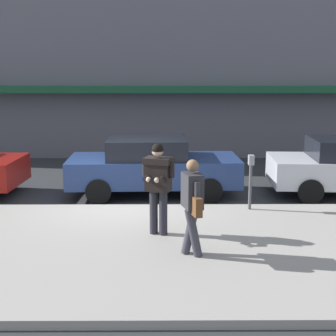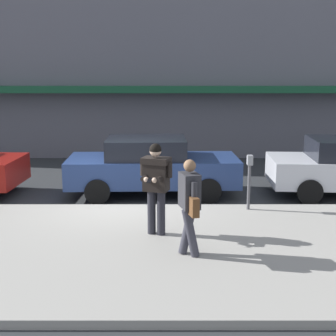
{
  "view_description": "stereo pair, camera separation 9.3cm",
  "coord_description": "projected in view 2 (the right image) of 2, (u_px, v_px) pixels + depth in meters",
  "views": [
    {
      "loc": [
        1.05,
        -10.99,
        3.31
      ],
      "look_at": [
        1.1,
        -2.37,
        1.49
      ],
      "focal_mm": 50.0,
      "sensor_mm": 36.0,
      "label": 1
    },
    {
      "loc": [
        1.14,
        -10.99,
        3.31
      ],
      "look_at": [
        1.1,
        -2.37,
        1.49
      ],
      "focal_mm": 50.0,
      "sensor_mm": 36.0,
      "label": 2
    }
  ],
  "objects": [
    {
      "name": "parking_meter",
      "position": [
        252.0,
        174.0,
        10.64
      ],
      "size": [
        0.12,
        0.18,
        1.27
      ],
      "color": "#4C4C51",
      "rests_on": "sidewalk"
    },
    {
      "name": "curb_paint_line",
      "position": [
        164.0,
        207.0,
        11.48
      ],
      "size": [
        28.0,
        0.12,
        0.01
      ],
      "primitive_type": "cube",
      "color": "silver",
      "rests_on": "ground"
    },
    {
      "name": "ground_plane",
      "position": [
        124.0,
        207.0,
        11.44
      ],
      "size": [
        80.0,
        80.0,
        0.0
      ],
      "primitive_type": "plane",
      "color": "#2B2D30"
    },
    {
      "name": "pedestrian_with_bag",
      "position": [
        192.0,
        202.0,
        7.94
      ],
      "size": [
        0.4,
        0.72,
        1.7
      ],
      "color": "#33333D",
      "rests_on": "sidewalk"
    },
    {
      "name": "man_texting_on_phone",
      "position": [
        158.0,
        179.0,
        8.96
      ],
      "size": [
        0.62,
        0.65,
        1.81
      ],
      "color": "#23232B",
      "rests_on": "sidewalk"
    },
    {
      "name": "parked_sedan_mid",
      "position": [
        154.0,
        166.0,
        12.48
      ],
      "size": [
        4.56,
        2.04,
        1.54
      ],
      "color": "navy",
      "rests_on": "ground"
    },
    {
      "name": "sidewalk",
      "position": [
        162.0,
        248.0,
        8.63
      ],
      "size": [
        32.0,
        5.3,
        0.14
      ],
      "primitive_type": "cube",
      "color": "#99968E",
      "rests_on": "ground"
    }
  ]
}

